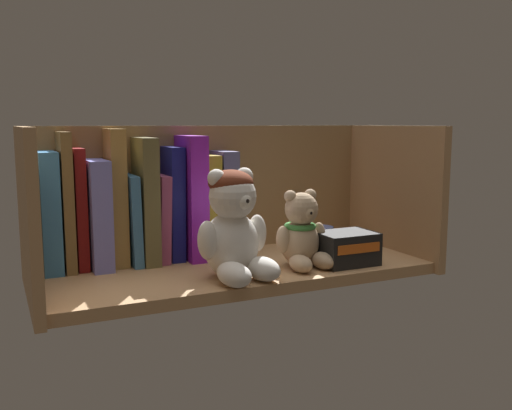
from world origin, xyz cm
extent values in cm
cube|color=tan|center=(0.00, 0.00, 1.00)|extent=(66.98, 27.28, 2.00)
cube|color=olive|center=(0.00, 14.24, 13.42)|extent=(69.38, 1.20, 26.84)
cube|color=tan|center=(-34.29, 0.00, 13.42)|extent=(1.60, 29.68, 26.84)
cube|color=tan|center=(34.29, 0.00, 13.42)|extent=(1.60, 29.68, 26.84)
cube|color=teal|center=(-30.43, 10.76, 12.33)|extent=(3.12, 11.29, 20.65)
cube|color=brown|center=(-27.64, 10.76, 13.95)|extent=(1.78, 11.10, 23.90)
cube|color=maroon|center=(-25.48, 10.76, 12.56)|extent=(1.85, 9.37, 21.12)
cube|color=#6E72CD|center=(-22.49, 10.76, 11.53)|extent=(3.43, 13.92, 19.07)
cube|color=#A97E3F|center=(-19.09, 10.76, 14.18)|extent=(2.68, 9.80, 24.37)
cube|color=teal|center=(-16.57, 10.76, 10.10)|extent=(2.03, 12.48, 16.23)
cube|color=brown|center=(-13.95, 10.76, 13.40)|extent=(2.86, 13.19, 22.80)
cube|color=#8E3D64|center=(-11.24, 10.76, 9.98)|extent=(2.44, 11.17, 16.02)
cube|color=navy|center=(-8.67, 10.76, 12.51)|extent=(2.86, 9.80, 21.06)
cube|color=purple|center=(-5.33, 10.76, 13.54)|extent=(3.43, 14.00, 23.07)
cube|color=olive|center=(-1.77, 10.76, 11.69)|extent=(3.08, 9.83, 19.39)
cube|color=#4C4E77|center=(1.69, 10.76, 12.02)|extent=(3.23, 9.68, 20.05)
ellipsoid|color=white|center=(-3.71, -6.39, 7.50)|extent=(9.34, 8.57, 10.99)
sphere|color=white|center=(-3.60, -6.92, 15.58)|extent=(7.82, 7.82, 7.82)
sphere|color=white|center=(-6.39, -6.93, 18.63)|extent=(2.93, 2.93, 2.93)
sphere|color=white|center=(-1.03, -5.84, 18.63)|extent=(2.93, 2.93, 2.93)
sphere|color=white|center=(-3.04, -9.64, 15.11)|extent=(2.93, 2.93, 2.93)
sphere|color=black|center=(-2.83, -10.64, 15.19)|extent=(1.03, 1.03, 1.03)
ellipsoid|color=white|center=(-5.62, -12.11, 3.95)|extent=(5.78, 8.06, 3.91)
ellipsoid|color=white|center=(0.30, -10.89, 3.95)|extent=(5.78, 8.06, 3.91)
ellipsoid|color=white|center=(-8.44, -7.92, 8.87)|extent=(3.75, 3.75, 6.35)
ellipsoid|color=white|center=(1.25, -5.93, 8.87)|extent=(3.75, 3.75, 6.35)
ellipsoid|color=maroon|center=(-3.71, -6.39, 17.73)|extent=(7.42, 7.42, 4.30)
ellipsoid|color=tan|center=(10.26, -4.74, 6.17)|extent=(7.09, 6.50, 8.34)
sphere|color=tan|center=(10.28, -5.15, 12.30)|extent=(5.93, 5.93, 5.93)
sphere|color=tan|center=(8.19, -4.83, 14.61)|extent=(2.22, 2.22, 2.22)
sphere|color=tan|center=(12.34, -4.64, 14.61)|extent=(2.22, 2.22, 2.22)
sphere|color=tan|center=(10.38, -7.25, 11.94)|extent=(2.22, 2.22, 2.22)
sphere|color=black|center=(10.42, -8.03, 12.00)|extent=(0.78, 0.78, 0.78)
ellipsoid|color=tan|center=(8.16, -8.80, 3.48)|extent=(3.59, 5.71, 2.96)
ellipsoid|color=tan|center=(12.74, -8.59, 3.48)|extent=(3.59, 5.71, 2.96)
ellipsoid|color=tan|center=(6.54, -5.33, 7.21)|extent=(2.52, 2.52, 4.82)
ellipsoid|color=tan|center=(14.03, -4.98, 7.21)|extent=(2.52, 2.52, 4.82)
torus|color=#419140|center=(10.26, -4.74, 9.17)|extent=(5.69, 5.69, 1.07)
cylinder|color=#4C5B99|center=(17.28, 0.02, 4.87)|extent=(5.26, 5.26, 5.74)
cube|color=black|center=(18.38, -7.34, 4.94)|extent=(10.23, 7.85, 5.88)
cube|color=orange|center=(18.38, -11.34, 5.67)|extent=(8.70, 0.16, 1.65)
camera|label=1|loc=(-38.92, -91.38, 27.36)|focal=39.85mm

